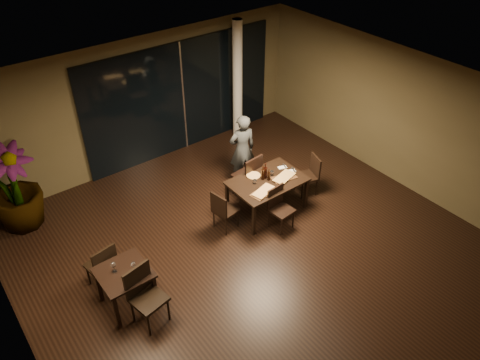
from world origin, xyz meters
The scene contains 33 objects.
ground centered at (0.00, 0.00, 0.00)m, with size 8.00×8.00×0.00m, color black.
wall_back centered at (0.00, 4.05, 1.50)m, with size 8.00×0.10×3.00m, color #483E26.
wall_front centered at (0.00, -4.05, 1.50)m, with size 8.00×0.10×3.00m, color #483E26.
wall_left centered at (-4.05, 0.00, 1.50)m, with size 0.10×8.00×3.00m, color #483E26.
wall_right centered at (4.05, 0.00, 1.50)m, with size 0.10×8.00×3.00m, color #483E26.
ceiling centered at (0.00, 0.00, 3.02)m, with size 8.00×8.00×0.04m, color silver.
window_panel centered at (1.00, 3.96, 1.35)m, with size 5.00×0.06×2.70m, color black.
column centered at (2.40, 3.65, 1.50)m, with size 0.24×0.24×3.00m, color silver.
main_table centered at (1.00, 0.80, 0.68)m, with size 1.50×1.00×0.75m.
side_table centered at (-2.40, 0.30, 0.62)m, with size 0.80×0.80×0.75m.
chair_main_far centered at (0.99, 1.37, 0.58)m, with size 0.53×0.53×1.04m.
chair_main_near centered at (0.87, 0.28, 0.50)m, with size 0.45×0.45×0.89m.
chair_main_left centered at (-0.07, 0.85, 0.50)m, with size 0.48×0.48×0.89m.
chair_main_right centered at (2.13, 0.70, 0.50)m, with size 0.52×0.52×0.90m.
chair_side_far centered at (-2.53, 0.86, 0.53)m, with size 0.51×0.51×0.96m.
chair_side_near centered at (-2.28, -0.14, 0.59)m, with size 0.57×0.57×1.06m.
diner centered at (1.23, 1.94, 0.82)m, with size 0.56×0.37×1.65m, color #303336.
potted_plant centered at (-3.17, 3.40, 0.90)m, with size 0.98×0.98×1.80m, color #1C501A.
pizza_board_left centered at (0.69, 0.54, 0.76)m, with size 0.55×0.28×0.01m, color #4C2E18.
pizza_board_right centered at (1.32, 0.65, 0.76)m, with size 0.51×0.25×0.01m, color #402614.
oblong_pizza_left centered at (0.69, 0.54, 0.77)m, with size 0.47×0.22×0.02m, color maroon, non-canonical shape.
oblong_pizza_right centered at (1.32, 0.65, 0.77)m, with size 0.49×0.23×0.02m, color #680D09, non-canonical shape.
round_pizza centered at (0.87, 1.09, 0.76)m, with size 0.28×0.28×0.01m, color #AD3213.
bottle_a centered at (0.95, 0.89, 0.91)m, with size 0.07×0.07×0.31m, color black, non-canonical shape.
bottle_b centered at (1.03, 0.80, 0.88)m, with size 0.06×0.06×0.25m, color black, non-canonical shape.
bottle_c centered at (1.02, 0.90, 0.92)m, with size 0.07×0.07×0.34m, color black, non-canonical shape.
tumbler_left centered at (0.73, 0.88, 0.79)m, with size 0.07×0.07×0.08m, color white.
tumbler_right centered at (1.19, 0.89, 0.80)m, with size 0.08×0.08×0.09m, color white.
napkin_near centered at (1.59, 0.74, 0.76)m, with size 0.18×0.10×0.01m, color white.
napkin_far centered at (1.54, 0.95, 0.76)m, with size 0.18×0.10×0.01m, color white.
wine_glass_a centered at (-2.50, 0.39, 0.85)m, with size 0.08×0.08×0.19m, color white, non-canonical shape.
wine_glass_b centered at (-2.24, 0.23, 0.83)m, with size 0.07×0.07×0.17m, color white, non-canonical shape.
side_napkin centered at (-2.38, 0.08, 0.76)m, with size 0.18×0.11×0.01m, color white.
Camera 1 is at (-4.03, -4.89, 6.29)m, focal length 35.00 mm.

